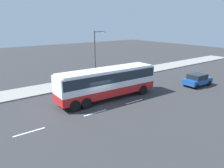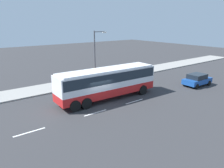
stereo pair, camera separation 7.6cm
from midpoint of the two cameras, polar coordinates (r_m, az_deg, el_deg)
name	(u,v)px [view 1 (the left image)]	position (r m, az deg, el deg)	size (l,w,h in m)	color
ground_plane	(98,103)	(22.28, -3.53, -5.14)	(120.00, 120.00, 0.00)	#333335
sidewalk_curb	(64,85)	(28.94, -12.42, -0.32)	(80.00, 4.00, 0.15)	gray
lane_centreline	(26,133)	(17.86, -21.68, -11.94)	(25.22, 0.16, 0.01)	white
coach_bus	(108,80)	(23.00, -1.09, 0.97)	(11.43, 3.01, 3.31)	red
car_blue_saloon	(197,80)	(30.29, 21.67, 1.10)	(4.10, 2.11, 1.56)	#194799
pedestrian_near_curb	(120,70)	(32.67, 2.31, 3.80)	(0.32, 0.32, 1.68)	brown
pedestrian_at_crossing	(95,72)	(30.76, -4.41, 3.13)	(0.32, 0.32, 1.79)	#38334C
street_lamp	(96,53)	(28.80, -4.12, 8.15)	(1.93, 0.24, 6.83)	#47474C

